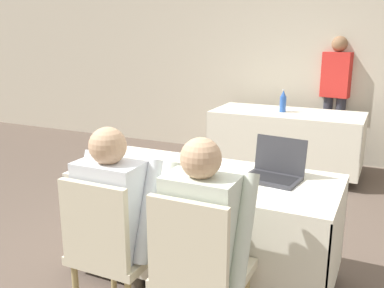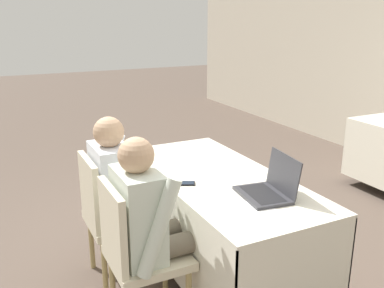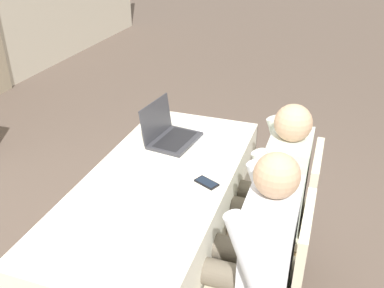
% 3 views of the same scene
% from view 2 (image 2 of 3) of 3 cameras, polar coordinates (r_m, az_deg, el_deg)
% --- Properties ---
extents(ground_plane, '(24.00, 24.00, 0.00)m').
position_cam_2_polar(ground_plane, '(3.24, 3.30, -16.50)').
color(ground_plane, brown).
extents(conference_table_near, '(1.71, 0.77, 0.74)m').
position_cam_2_polar(conference_table_near, '(2.97, 3.48, -7.46)').
color(conference_table_near, silver).
rests_on(conference_table_near, ground_plane).
extents(laptop, '(0.37, 0.32, 0.25)m').
position_cam_2_polar(laptop, '(2.61, 10.17, -5.86)').
color(laptop, '#333338').
rests_on(laptop, conference_table_near).
extents(cell_phone, '(0.12, 0.15, 0.01)m').
position_cam_2_polar(cell_phone, '(2.76, -0.96, -5.27)').
color(cell_phone, black).
rests_on(cell_phone, conference_table_near).
extents(paper_beside_laptop, '(0.24, 0.31, 0.00)m').
position_cam_2_polar(paper_beside_laptop, '(2.44, 7.47, -8.62)').
color(paper_beside_laptop, white).
rests_on(paper_beside_laptop, conference_table_near).
extents(paper_centre_table, '(0.29, 0.35, 0.00)m').
position_cam_2_polar(paper_centre_table, '(2.98, 5.21, -3.69)').
color(paper_centre_table, white).
rests_on(paper_centre_table, conference_table_near).
extents(chair_near_left, '(0.44, 0.44, 0.90)m').
position_cam_2_polar(chair_near_left, '(2.99, -10.95, -8.99)').
color(chair_near_left, tan).
rests_on(chair_near_left, ground_plane).
extents(chair_near_right, '(0.44, 0.44, 0.90)m').
position_cam_2_polar(chair_near_right, '(2.53, -7.56, -13.78)').
color(chair_near_right, tan).
rests_on(chair_near_right, ground_plane).
extents(person_checkered_shirt, '(0.50, 0.52, 1.16)m').
position_cam_2_polar(person_checkered_shirt, '(2.95, -9.18, -5.85)').
color(person_checkered_shirt, '#665B4C').
rests_on(person_checkered_shirt, ground_plane).
extents(person_white_shirt, '(0.50, 0.52, 1.16)m').
position_cam_2_polar(person_white_shirt, '(2.49, -5.43, -10.13)').
color(person_white_shirt, '#665B4C').
rests_on(person_white_shirt, ground_plane).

